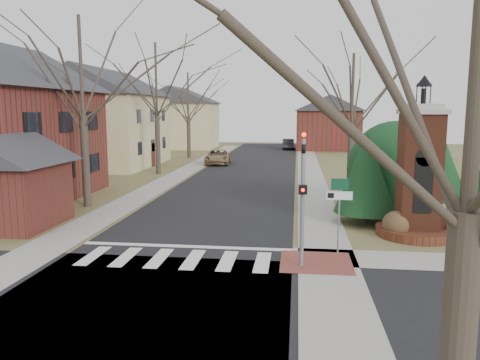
# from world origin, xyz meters

# --- Properties ---
(ground) EXTENTS (120.00, 120.00, 0.00)m
(ground) POSITION_xyz_m (0.00, 0.00, 0.00)
(ground) COLOR brown
(ground) RESTS_ON ground
(main_street) EXTENTS (8.00, 70.00, 0.01)m
(main_street) POSITION_xyz_m (0.00, 22.00, 0.01)
(main_street) COLOR black
(main_street) RESTS_ON ground
(cross_street) EXTENTS (120.00, 8.00, 0.01)m
(cross_street) POSITION_xyz_m (0.00, -3.00, 0.01)
(cross_street) COLOR black
(cross_street) RESTS_ON ground
(crosswalk_zone) EXTENTS (8.00, 2.20, 0.02)m
(crosswalk_zone) POSITION_xyz_m (0.00, 0.80, 0.01)
(crosswalk_zone) COLOR silver
(crosswalk_zone) RESTS_ON ground
(stop_bar) EXTENTS (8.00, 0.35, 0.02)m
(stop_bar) POSITION_xyz_m (0.00, 2.30, 0.01)
(stop_bar) COLOR silver
(stop_bar) RESTS_ON ground
(sidewalk_right_main) EXTENTS (2.00, 60.00, 0.02)m
(sidewalk_right_main) POSITION_xyz_m (5.20, 22.00, 0.01)
(sidewalk_right_main) COLOR gray
(sidewalk_right_main) RESTS_ON ground
(sidewalk_left) EXTENTS (2.00, 60.00, 0.02)m
(sidewalk_left) POSITION_xyz_m (-5.20, 22.00, 0.01)
(sidewalk_left) COLOR gray
(sidewalk_left) RESTS_ON ground
(curb_apron) EXTENTS (2.40, 2.40, 0.02)m
(curb_apron) POSITION_xyz_m (4.80, 1.00, 0.01)
(curb_apron) COLOR brown
(curb_apron) RESTS_ON ground
(traffic_signal_pole) EXTENTS (0.28, 0.41, 4.50)m
(traffic_signal_pole) POSITION_xyz_m (4.30, 0.57, 2.59)
(traffic_signal_pole) COLOR slate
(traffic_signal_pole) RESTS_ON ground
(sign_post) EXTENTS (0.90, 0.07, 2.75)m
(sign_post) POSITION_xyz_m (5.59, 1.99, 1.95)
(sign_post) COLOR slate
(sign_post) RESTS_ON ground
(brick_gate_monument) EXTENTS (3.20, 3.20, 6.47)m
(brick_gate_monument) POSITION_xyz_m (9.00, 4.99, 2.17)
(brick_gate_monument) COLOR #5F2C1C
(brick_gate_monument) RESTS_ON ground
(house_stucco_left) EXTENTS (9.80, 12.80, 9.28)m
(house_stucco_left) POSITION_xyz_m (-13.50, 27.00, 4.59)
(house_stucco_left) COLOR beige
(house_stucco_left) RESTS_ON ground
(garage_left) EXTENTS (4.80, 4.80, 4.29)m
(garage_left) POSITION_xyz_m (-8.52, 4.49, 2.24)
(garage_left) COLOR maroon
(garage_left) RESTS_ON ground
(house_distant_left) EXTENTS (10.80, 8.80, 8.53)m
(house_distant_left) POSITION_xyz_m (-12.01, 48.00, 4.25)
(house_distant_left) COLOR beige
(house_distant_left) RESTS_ON ground
(house_distant_right) EXTENTS (8.80, 8.80, 7.30)m
(house_distant_right) POSITION_xyz_m (7.99, 47.99, 3.65)
(house_distant_right) COLOR maroon
(house_distant_right) RESTS_ON ground
(evergreen_near) EXTENTS (2.80, 2.80, 4.10)m
(evergreen_near) POSITION_xyz_m (7.20, 7.00, 2.30)
(evergreen_near) COLOR #473D33
(evergreen_near) RESTS_ON ground
(evergreen_mid) EXTENTS (3.40, 3.40, 4.70)m
(evergreen_mid) POSITION_xyz_m (10.50, 8.20, 2.60)
(evergreen_mid) COLOR #473D33
(evergreen_mid) RESTS_ON ground
(evergreen_mass) EXTENTS (4.80, 4.80, 4.80)m
(evergreen_mass) POSITION_xyz_m (9.00, 9.50, 2.40)
(evergreen_mass) COLOR #11331C
(evergreen_mass) RESTS_ON ground
(bare_tree_0) EXTENTS (8.05, 8.05, 11.15)m
(bare_tree_0) POSITION_xyz_m (-7.00, 9.00, 7.70)
(bare_tree_0) COLOR #473D33
(bare_tree_0) RESTS_ON ground
(bare_tree_1) EXTENTS (8.40, 8.40, 11.64)m
(bare_tree_1) POSITION_xyz_m (-7.00, 22.00, 8.03)
(bare_tree_1) COLOR #473D33
(bare_tree_1) RESTS_ON ground
(bare_tree_2) EXTENTS (7.35, 7.35, 10.19)m
(bare_tree_2) POSITION_xyz_m (-7.50, 35.00, 7.03)
(bare_tree_2) COLOR #473D33
(bare_tree_2) RESTS_ON ground
(bare_tree_3) EXTENTS (7.00, 7.00, 9.70)m
(bare_tree_3) POSITION_xyz_m (7.50, 16.00, 6.69)
(bare_tree_3) COLOR #473D33
(bare_tree_3) RESTS_ON ground
(pickup_truck) EXTENTS (2.68, 5.06, 1.36)m
(pickup_truck) POSITION_xyz_m (-3.40, 29.48, 0.68)
(pickup_truck) COLOR #937650
(pickup_truck) RESTS_ON ground
(distant_car) EXTENTS (1.61, 4.22, 1.38)m
(distant_car) POSITION_xyz_m (2.93, 47.37, 0.69)
(distant_car) COLOR #313338
(distant_car) RESTS_ON ground
(dry_shrub_left) EXTENTS (1.10, 1.10, 1.10)m
(dry_shrub_left) POSITION_xyz_m (8.13, 4.60, 0.55)
(dry_shrub_left) COLOR #513C25
(dry_shrub_left) RESTS_ON ground
(dry_shrub_right) EXTENTS (0.96, 0.96, 0.96)m
(dry_shrub_right) POSITION_xyz_m (10.87, 4.60, 0.48)
(dry_shrub_right) COLOR brown
(dry_shrub_right) RESTS_ON ground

